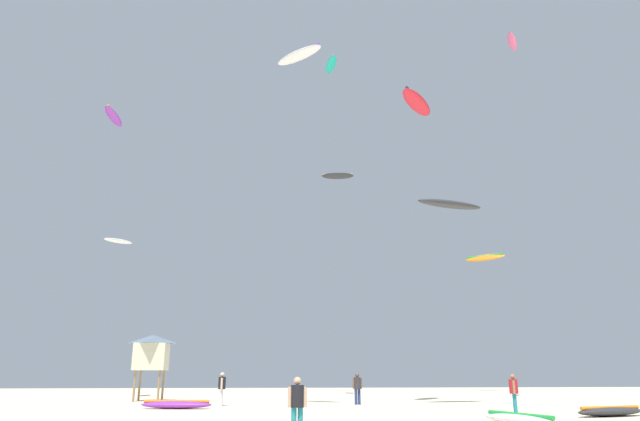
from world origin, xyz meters
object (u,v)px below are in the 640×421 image
(kite_aloft_7, at_px, (485,257))
(kite_grounded_near, at_px, (176,405))
(kite_aloft_0, at_px, (450,204))
(person_left, at_px, (222,386))
(kite_aloft_3, at_px, (299,55))
(person_right, at_px, (514,390))
(kite_aloft_5, at_px, (338,176))
(kite_aloft_8, at_px, (417,103))
(lifeguard_tower, at_px, (152,352))
(kite_aloft_1, at_px, (512,42))
(person_midground, at_px, (357,386))
(person_foreground, at_px, (297,402))
(kite_aloft_4, at_px, (114,117))
(kite_grounded_mid, at_px, (520,419))
(kite_grounded_far, at_px, (610,411))
(kite_aloft_6, at_px, (331,64))
(kite_aloft_9, at_px, (118,241))

(kite_aloft_7, bearing_deg, kite_grounded_near, -138.36)
(kite_aloft_0, height_order, kite_aloft_7, kite_aloft_7)
(person_left, distance_m, kite_aloft_3, 19.14)
(person_right, relative_size, kite_aloft_5, 0.53)
(kite_aloft_7, height_order, kite_aloft_8, kite_aloft_8)
(lifeguard_tower, height_order, kite_aloft_1, kite_aloft_1)
(person_midground, bearing_deg, person_right, 25.59)
(person_foreground, bearing_deg, kite_aloft_0, 140.28)
(person_midground, bearing_deg, kite_aloft_4, -120.71)
(kite_aloft_0, bearing_deg, kite_grounded_mid, -100.21)
(kite_aloft_0, xyz_separation_m, kite_aloft_4, (-22.57, 8.34, 8.78))
(kite_grounded_far, height_order, kite_aloft_8, kite_aloft_8)
(person_left, xyz_separation_m, kite_aloft_5, (8.86, 18.16, 19.17))
(person_left, bearing_deg, kite_aloft_6, -131.19)
(kite_aloft_1, distance_m, kite_aloft_7, 22.75)
(lifeguard_tower, distance_m, kite_aloft_6, 26.41)
(person_foreground, relative_size, kite_aloft_1, 0.63)
(kite_grounded_near, bearing_deg, kite_aloft_3, -17.22)
(kite_aloft_3, bearing_deg, kite_aloft_0, 16.33)
(kite_grounded_mid, height_order, lifeguard_tower, lifeguard_tower)
(person_foreground, xyz_separation_m, kite_aloft_7, (20.82, 36.89, 11.98))
(kite_aloft_6, height_order, kite_aloft_7, kite_aloft_6)
(kite_grounded_near, bearing_deg, kite_aloft_6, 49.29)
(person_right, distance_m, kite_grounded_near, 16.25)
(lifeguard_tower, relative_size, kite_aloft_9, 1.66)
(person_midground, height_order, kite_aloft_4, kite_aloft_4)
(kite_grounded_near, relative_size, kite_aloft_4, 1.08)
(kite_grounded_mid, relative_size, kite_aloft_6, 1.25)
(person_left, xyz_separation_m, kite_grounded_mid, (11.01, -13.04, -0.83))
(kite_aloft_0, xyz_separation_m, kite_aloft_6, (-5.96, 9.73, 14.96))
(person_midground, bearing_deg, kite_aloft_5, 164.92)
(kite_aloft_4, xyz_separation_m, kite_aloft_6, (16.61, 1.39, 6.19))
(kite_grounded_near, bearing_deg, kite_aloft_9, 114.56)
(kite_aloft_1, xyz_separation_m, kite_aloft_8, (-8.35, -2.78, -6.87))
(person_left, relative_size, kite_aloft_8, 0.43)
(person_left, height_order, kite_grounded_near, person_left)
(kite_aloft_3, bearing_deg, kite_aloft_8, 25.16)
(kite_aloft_9, bearing_deg, lifeguard_tower, -62.26)
(person_right, relative_size, kite_grounded_far, 0.47)
(person_right, relative_size, kite_aloft_6, 0.58)
(kite_grounded_mid, height_order, kite_aloft_1, kite_aloft_1)
(kite_aloft_5, bearing_deg, person_right, -79.60)
(kite_aloft_1, distance_m, kite_aloft_6, 14.26)
(kite_grounded_near, xyz_separation_m, kite_aloft_1, (22.07, 4.67, 25.23))
(person_foreground, xyz_separation_m, kite_aloft_9, (-14.23, 33.18, 12.05))
(kite_aloft_1, distance_m, kite_aloft_5, 20.14)
(kite_aloft_1, bearing_deg, kite_aloft_3, -158.23)
(kite_grounded_mid, distance_m, kite_aloft_5, 37.12)
(person_right, height_order, kite_aloft_9, kite_aloft_9)
(person_foreground, relative_size, kite_aloft_0, 0.36)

